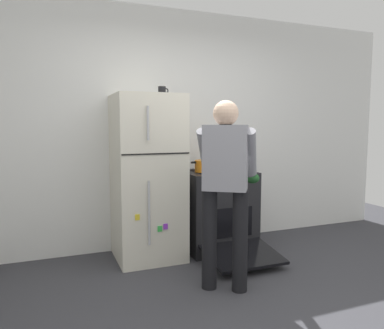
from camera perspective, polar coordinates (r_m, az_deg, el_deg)
ground at (r=2.89m, az=10.17°, el=-22.84°), size 8.00×8.00×0.00m
kitchen_wall_back at (r=4.31m, az=-3.29°, el=5.44°), size 6.00×0.10×2.70m
refrigerator at (r=3.88m, az=-6.89°, el=-2.02°), size 0.68×0.72×1.71m
stove_range at (r=4.21m, az=3.94°, el=-7.16°), size 0.76×1.20×0.89m
person_cook at (r=3.10m, az=5.22°, el=-2.16°), size 0.65×0.68×1.60m
red_pot at (r=4.03m, az=2.14°, el=-0.23°), size 0.34×0.24×0.13m
coffee_mug at (r=3.95m, az=-4.63°, el=11.26°), size 0.11×0.08×0.10m
pepper_mill at (r=4.45m, az=6.27°, el=0.58°), size 0.05×0.05×0.17m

